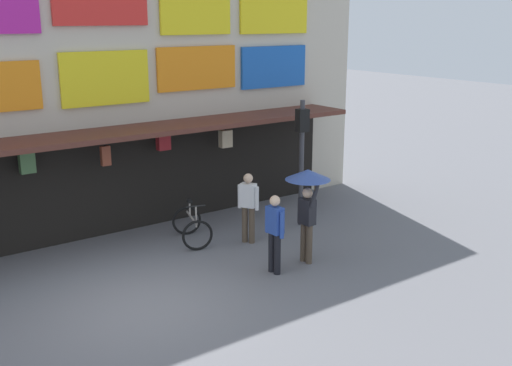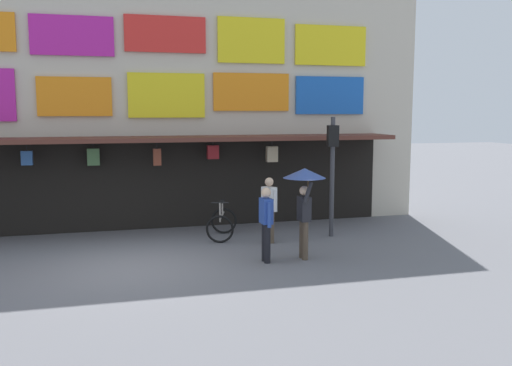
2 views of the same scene
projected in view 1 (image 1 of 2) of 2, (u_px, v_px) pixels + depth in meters
The scene contains 7 objects.
ground_plane at pixel (140, 305), 11.30m from camera, with size 80.00×80.00×0.00m, color slate.
shopfront at pixel (43, 71), 13.82m from camera, with size 18.00×2.60×8.00m.
traffic_light_far at pixel (302, 143), 15.13m from camera, with size 0.31×0.34×3.20m.
bicycle_parked at pixel (192, 226), 14.35m from camera, with size 1.03×1.32×1.05m.
pedestrian_in_purple at pixel (275, 230), 12.49m from camera, with size 0.24×0.53×1.68m.
pedestrian_with_umbrella at pixel (308, 190), 12.85m from camera, with size 0.96×0.96×2.08m.
pedestrian_in_blue at pixel (248, 204), 14.20m from camera, with size 0.37×0.47×1.68m.
Camera 1 is at (-4.32, -9.60, 5.17)m, focal length 42.80 mm.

